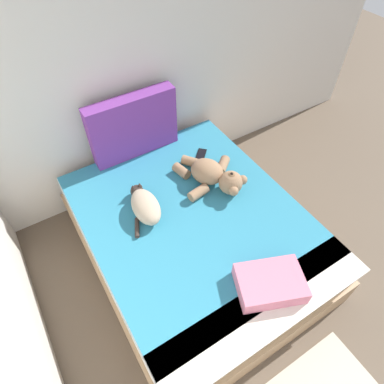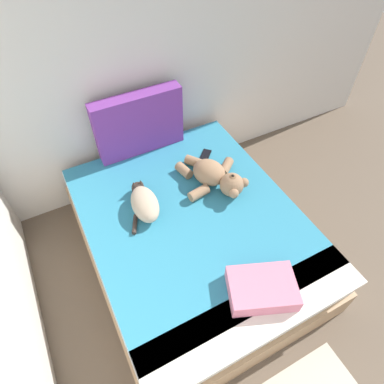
{
  "view_description": "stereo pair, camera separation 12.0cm",
  "coord_description": "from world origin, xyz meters",
  "px_view_note": "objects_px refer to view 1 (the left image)",
  "views": [
    {
      "loc": [
        0.45,
        1.47,
        2.44
      ],
      "look_at": [
        1.3,
        2.84,
        0.6
      ],
      "focal_mm": 31.03,
      "sensor_mm": 36.0,
      "label": 1
    },
    {
      "loc": [
        0.55,
        1.41,
        2.44
      ],
      "look_at": [
        1.3,
        2.84,
        0.6
      ],
      "focal_mm": 31.03,
      "sensor_mm": 36.0,
      "label": 2
    }
  ],
  "objects_px": {
    "throw_pillow": "(270,283)",
    "patterned_cushion": "(134,126)",
    "cat": "(145,205)",
    "teddy_bear": "(214,175)",
    "bed": "(195,237)",
    "cell_phone": "(201,155)"
  },
  "relations": [
    {
      "from": "throw_pillow",
      "to": "patterned_cushion",
      "type": "bearing_deg",
      "value": 95.13
    },
    {
      "from": "cat",
      "to": "teddy_bear",
      "type": "distance_m",
      "value": 0.59
    },
    {
      "from": "cat",
      "to": "throw_pillow",
      "type": "height_order",
      "value": "cat"
    },
    {
      "from": "patterned_cushion",
      "to": "cat",
      "type": "relative_size",
      "value": 1.76
    },
    {
      "from": "bed",
      "to": "teddy_bear",
      "type": "xyz_separation_m",
      "value": [
        0.31,
        0.21,
        0.34
      ]
    },
    {
      "from": "bed",
      "to": "throw_pillow",
      "type": "bearing_deg",
      "value": -82.0
    },
    {
      "from": "teddy_bear",
      "to": "throw_pillow",
      "type": "relative_size",
      "value": 1.52
    },
    {
      "from": "patterned_cushion",
      "to": "teddy_bear",
      "type": "xyz_separation_m",
      "value": [
        0.35,
        -0.66,
        -0.18
      ]
    },
    {
      "from": "bed",
      "to": "cat",
      "type": "xyz_separation_m",
      "value": [
        -0.28,
        0.24,
        0.33
      ]
    },
    {
      "from": "cell_phone",
      "to": "throw_pillow",
      "type": "distance_m",
      "value": 1.27
    },
    {
      "from": "cell_phone",
      "to": "throw_pillow",
      "type": "bearing_deg",
      "value": -103.7
    },
    {
      "from": "bed",
      "to": "teddy_bear",
      "type": "relative_size",
      "value": 3.14
    },
    {
      "from": "patterned_cushion",
      "to": "throw_pillow",
      "type": "xyz_separation_m",
      "value": [
        0.14,
        -1.57,
        -0.21
      ]
    },
    {
      "from": "bed",
      "to": "teddy_bear",
      "type": "height_order",
      "value": "teddy_bear"
    },
    {
      "from": "patterned_cushion",
      "to": "teddy_bear",
      "type": "distance_m",
      "value": 0.77
    },
    {
      "from": "cat",
      "to": "throw_pillow",
      "type": "distance_m",
      "value": 1.01
    },
    {
      "from": "patterned_cushion",
      "to": "teddy_bear",
      "type": "height_order",
      "value": "patterned_cushion"
    },
    {
      "from": "cat",
      "to": "throw_pillow",
      "type": "relative_size",
      "value": 1.04
    },
    {
      "from": "cat",
      "to": "patterned_cushion",
      "type": "bearing_deg",
      "value": 69.54
    },
    {
      "from": "teddy_bear",
      "to": "throw_pillow",
      "type": "height_order",
      "value": "teddy_bear"
    },
    {
      "from": "bed",
      "to": "patterned_cushion",
      "type": "bearing_deg",
      "value": 92.8
    },
    {
      "from": "bed",
      "to": "cell_phone",
      "type": "xyz_separation_m",
      "value": [
        0.4,
        0.54,
        0.26
      ]
    }
  ]
}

